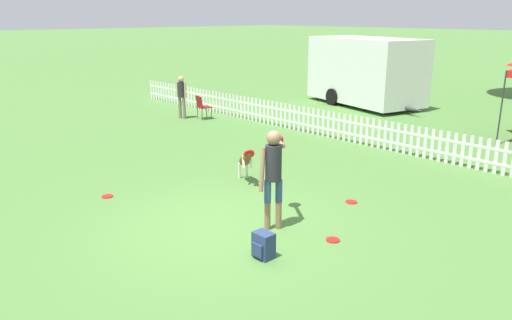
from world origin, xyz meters
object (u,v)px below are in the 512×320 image
frisbee_midfield (107,196)px  leaping_dog (246,160)px  handler_person (273,167)px  spectator_standing (181,93)px  folding_chair_blue_left (202,105)px  frisbee_near_dog (333,240)px  frisbee_near_handler (351,202)px  backpack_on_grass (263,245)px  equipment_trailer (366,70)px

frisbee_midfield → leaping_dog: bearing=64.6°
handler_person → spectator_standing: size_ratio=1.16×
folding_chair_blue_left → leaping_dog: bearing=161.3°
handler_person → frisbee_near_dog: bearing=-40.5°
frisbee_near_handler → backpack_on_grass: backpack_on_grass is taller
leaping_dog → folding_chair_blue_left: leaping_dog is taller
leaping_dog → frisbee_near_dog: size_ratio=4.36×
folding_chair_blue_left → equipment_trailer: bearing=-97.5°
frisbee_near_handler → backpack_on_grass: bearing=-80.8°
handler_person → equipment_trailer: (-6.15, 11.57, 0.30)m
backpack_on_grass → equipment_trailer: equipment_trailer is taller
leaping_dog → frisbee_midfield: leaping_dog is taller
handler_person → frisbee_near_dog: size_ratio=7.65×
frisbee_midfield → backpack_on_grass: size_ratio=0.56×
spectator_standing → equipment_trailer: bearing=-131.6°
frisbee_near_handler → spectator_standing: bearing=165.2°
frisbee_near_handler → spectator_standing: 9.60m
handler_person → frisbee_near_dog: handler_person is taller
leaping_dog → backpack_on_grass: (2.85, -2.22, -0.32)m
frisbee_near_handler → frisbee_near_dog: bearing=-63.2°
spectator_standing → equipment_trailer: equipment_trailer is taller
folding_chair_blue_left → spectator_standing: (-0.61, -0.44, 0.41)m
frisbee_near_dog → spectator_standing: bearing=157.8°
frisbee_near_dog → leaping_dog: bearing=163.4°
folding_chair_blue_left → spectator_standing: spectator_standing is taller
backpack_on_grass → folding_chair_blue_left: bearing=147.5°
frisbee_near_handler → equipment_trailer: size_ratio=0.04×
leaping_dog → equipment_trailer: bearing=-127.1°
frisbee_near_handler → folding_chair_blue_left: bearing=161.5°
frisbee_near_handler → folding_chair_blue_left: 9.11m
backpack_on_grass → handler_person: bearing=127.3°
folding_chair_blue_left → frisbee_midfield: bearing=139.5°
handler_person → frisbee_midfield: (-3.43, -1.40, -1.11)m
leaping_dog → equipment_trailer: equipment_trailer is taller
frisbee_near_dog → backpack_on_grass: 1.33m
leaping_dog → folding_chair_blue_left: size_ratio=1.19×
frisbee_midfield → equipment_trailer: bearing=101.9°
handler_person → frisbee_midfield: size_ratio=7.65×
backpack_on_grass → frisbee_midfield: bearing=-173.4°
frisbee_near_handler → equipment_trailer: bearing=123.7°
leaping_dog → frisbee_midfield: size_ratio=4.36×
leaping_dog → frisbee_near_dog: (3.21, -0.96, -0.52)m
leaping_dog → folding_chair_blue_left: (-6.26, 3.58, -0.02)m
backpack_on_grass → equipment_trailer: bearing=118.8°
backpack_on_grass → spectator_standing: size_ratio=0.27×
frisbee_near_handler → frisbee_midfield: 4.99m
folding_chair_blue_left → equipment_trailer: 7.11m
handler_person → leaping_dog: handler_person is taller
handler_person → backpack_on_grass: handler_person is taller
frisbee_near_handler → spectator_standing: size_ratio=0.15×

